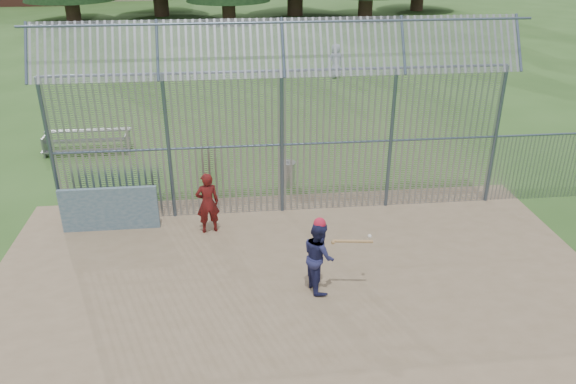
{
  "coord_description": "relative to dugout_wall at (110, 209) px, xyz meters",
  "views": [
    {
      "loc": [
        -1.37,
        -10.59,
        7.3
      ],
      "look_at": [
        0.0,
        2.0,
        1.3
      ],
      "focal_mm": 35.0,
      "sensor_mm": 36.0,
      "label": 1
    }
  ],
  "objects": [
    {
      "name": "bleacher",
      "position": [
        -1.83,
        5.9,
        -0.21
      ],
      "size": [
        3.0,
        0.95,
        0.72
      ],
      "color": "slate",
      "rests_on": "ground"
    },
    {
      "name": "batter",
      "position": [
        5.02,
        -3.24,
        0.22
      ],
      "size": [
        0.77,
        0.91,
        1.64
      ],
      "primitive_type": "imported",
      "rotation": [
        0.0,
        0.0,
        1.77
      ],
      "color": "navy",
      "rests_on": "dirt_infield"
    },
    {
      "name": "ground",
      "position": [
        4.6,
        -2.9,
        -0.62
      ],
      "size": [
        120.0,
        120.0,
        0.0
      ],
      "primitive_type": "plane",
      "color": "#2D511E",
      "rests_on": "ground"
    },
    {
      "name": "backstop_fence",
      "position": [
        6.41,
        0.53,
        1.74
      ],
      "size": [
        20.09,
        0.81,
        5.3
      ],
      "color": "#47566B",
      "rests_on": "ground"
    },
    {
      "name": "dugout_wall",
      "position": [
        0.0,
        0.0,
        0.0
      ],
      "size": [
        2.5,
        0.12,
        1.2
      ],
      "primitive_type": "cube",
      "color": "#38566B",
      "rests_on": "dirt_infield"
    },
    {
      "name": "trash_can",
      "position": [
        4.92,
        2.4,
        -0.24
      ],
      "size": [
        0.56,
        0.56,
        0.82
      ],
      "color": "#989AA0",
      "rests_on": "ground"
    },
    {
      "name": "bg_kid_standing",
      "position": [
        8.95,
        15.8,
        0.27
      ],
      "size": [
        1.02,
        0.85,
        1.77
      ],
      "primitive_type": "imported",
      "rotation": [
        0.0,
        0.0,
        3.53
      ],
      "color": "gray",
      "rests_on": "ground"
    },
    {
      "name": "onlooker",
      "position": [
        2.57,
        -0.38,
        0.23
      ],
      "size": [
        0.67,
        0.51,
        1.66
      ],
      "primitive_type": "imported",
      "rotation": [
        0.0,
        0.0,
        3.34
      ],
      "color": "maroon",
      "rests_on": "dirt_infield"
    },
    {
      "name": "dirt_infield",
      "position": [
        4.6,
        -3.4,
        -0.61
      ],
      "size": [
        14.0,
        10.0,
        0.02
      ],
      "primitive_type": "cube",
      "color": "#756047",
      "rests_on": "ground"
    },
    {
      "name": "batting_gear",
      "position": [
        5.17,
        -3.27,
        0.94
      ],
      "size": [
        1.29,
        0.37,
        0.58
      ],
      "color": "red",
      "rests_on": "ground"
    }
  ]
}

